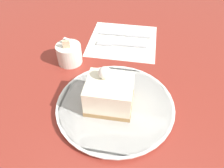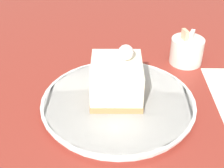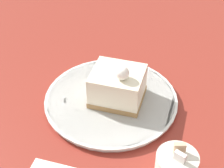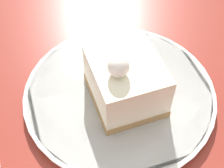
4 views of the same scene
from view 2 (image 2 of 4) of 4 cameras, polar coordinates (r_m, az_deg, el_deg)
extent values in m
plane|color=maroon|center=(0.56, 1.86, -5.59)|extent=(4.00, 4.00, 0.00)
cylinder|color=silver|center=(0.58, 1.13, -3.45)|extent=(0.27, 0.27, 0.01)
cylinder|color=silver|center=(0.57, 1.13, -3.05)|extent=(0.28, 0.28, 0.00)
cube|color=#9E7547|center=(0.58, 0.80, -1.64)|extent=(0.09, 0.11, 0.01)
cube|color=#EFE5C6|center=(0.56, 0.82, 1.25)|extent=(0.09, 0.11, 0.06)
sphere|color=white|center=(0.55, 2.55, 5.78)|extent=(0.03, 0.03, 0.03)
cylinder|color=silver|center=(0.72, 13.49, 5.90)|extent=(0.07, 0.07, 0.06)
cube|color=#D8B28C|center=(0.70, 13.19, 8.72)|extent=(0.01, 0.02, 0.02)
cube|color=white|center=(0.71, 14.42, 8.64)|extent=(0.02, 0.02, 0.02)
camera|label=1|loc=(0.52, -46.59, 31.52)|focal=35.00mm
camera|label=3|loc=(0.86, 55.23, 35.42)|focal=60.00mm
camera|label=4|loc=(0.73, 11.39, 35.09)|focal=50.00mm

